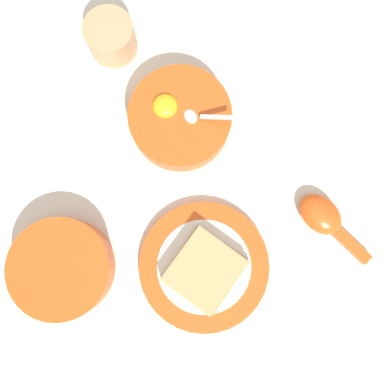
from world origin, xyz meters
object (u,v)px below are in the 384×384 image
toast_plate (204,266)px  congee_bowl (62,268)px  soup_spoon (324,218)px  egg_bowl (180,118)px  drinking_cup (111,37)px  toast_sandwich (205,270)px

toast_plate → congee_bowl: congee_bowl is taller
toast_plate → soup_spoon: bearing=-100.9°
egg_bowl → drinking_cup: bearing=7.3°
toast_plate → soup_spoon: size_ratio=1.40×
egg_bowl → toast_plate: (-0.23, 0.10, -0.02)m
egg_bowl → soup_spoon: size_ratio=1.11×
toast_plate → soup_spoon: soup_spoon is taller
toast_sandwich → toast_plate: bearing=-24.6°
egg_bowl → drinking_cup: (0.18, 0.02, 0.01)m
toast_sandwich → drinking_cup: drinking_cup is taller
toast_sandwich → congee_bowl: 0.23m
toast_plate → drinking_cup: size_ratio=2.58×
drinking_cup → toast_plate: bearing=169.5°
egg_bowl → soup_spoon: egg_bowl is taller
congee_bowl → drinking_cup: 0.39m
toast_plate → soup_spoon: 0.21m
congee_bowl → soup_spoon: bearing=-111.9°
drinking_cup → egg_bowl: bearing=-172.7°
toast_sandwich → drinking_cup: 0.42m
toast_sandwich → soup_spoon: 0.21m
egg_bowl → congee_bowl: (-0.10, 0.29, 0.00)m
soup_spoon → drinking_cup: 0.46m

